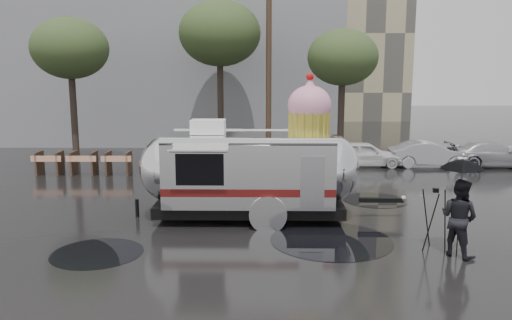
{
  "coord_description": "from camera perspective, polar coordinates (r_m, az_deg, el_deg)",
  "views": [
    {
      "loc": [
        2.09,
        -11.22,
        4.26
      ],
      "look_at": [
        1.96,
        3.42,
        1.76
      ],
      "focal_mm": 35.0,
      "sensor_mm": 36.0,
      "label": 1
    }
  ],
  "objects": [
    {
      "name": "barricade_row",
      "position": [
        22.83,
        -19.06,
        -0.29
      ],
      "size": [
        4.3,
        0.8,
        1.0
      ],
      "color": "#473323",
      "rests_on": "ground"
    },
    {
      "name": "tree_left",
      "position": [
        25.9,
        -20.49,
        11.79
      ],
      "size": [
        3.64,
        3.64,
        6.95
      ],
      "color": "#382D26",
      "rests_on": "ground"
    },
    {
      "name": "tripod",
      "position": [
        13.03,
        19.71,
        -5.7
      ],
      "size": [
        0.59,
        0.64,
        1.56
      ],
      "rotation": [
        0.0,
        0.0,
        -0.09
      ],
      "color": "black",
      "rests_on": "ground"
    },
    {
      "name": "ground",
      "position": [
        12.18,
        -9.59,
        -10.94
      ],
      "size": [
        120.0,
        120.0,
        0.0
      ],
      "primitive_type": "plane",
      "color": "black",
      "rests_on": "ground"
    },
    {
      "name": "person_right",
      "position": [
        12.8,
        22.18,
        -6.13
      ],
      "size": [
        0.95,
        1.01,
        1.87
      ],
      "primitive_type": "imported",
      "rotation": [
        0.0,
        0.0,
        2.25
      ],
      "color": "black",
      "rests_on": "ground"
    },
    {
      "name": "umbrella_black",
      "position": [
        12.57,
        22.47,
        -1.65
      ],
      "size": [
        1.18,
        1.18,
        2.36
      ],
      "color": "black",
      "rests_on": "ground"
    },
    {
      "name": "tree_mid",
      "position": [
        26.38,
        -4.17,
        14.17
      ],
      "size": [
        4.2,
        4.2,
        8.03
      ],
      "color": "#382D26",
      "rests_on": "ground"
    },
    {
      "name": "utility_pole",
      "position": [
        25.22,
        1.46,
        10.49
      ],
      "size": [
        1.6,
        0.28,
        9.0
      ],
      "color": "#473323",
      "rests_on": "ground"
    },
    {
      "name": "puddles",
      "position": [
        13.98,
        4.41,
        -8.07
      ],
      "size": [
        10.14,
        7.47,
        0.01
      ],
      "color": "black",
      "rests_on": "ground"
    },
    {
      "name": "tree_right",
      "position": [
        24.54,
        9.87,
        11.39
      ],
      "size": [
        3.36,
        3.36,
        6.42
      ],
      "color": "#382D26",
      "rests_on": "ground"
    },
    {
      "name": "airstream_trailer",
      "position": [
        14.88,
        -0.38,
        -0.83
      ],
      "size": [
        8.2,
        3.11,
        4.41
      ],
      "rotation": [
        0.0,
        0.0,
        -0.01
      ],
      "color": "silver",
      "rests_on": "ground"
    },
    {
      "name": "parked_cars",
      "position": [
        25.4,
        22.93,
        0.89
      ],
      "size": [
        13.2,
        1.9,
        1.5
      ],
      "color": "silver",
      "rests_on": "ground"
    },
    {
      "name": "grey_building",
      "position": [
        35.81,
        -9.54,
        13.13
      ],
      "size": [
        22.0,
        12.0,
        13.0
      ],
      "primitive_type": "cube",
      "color": "slate",
      "rests_on": "ground"
    }
  ]
}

